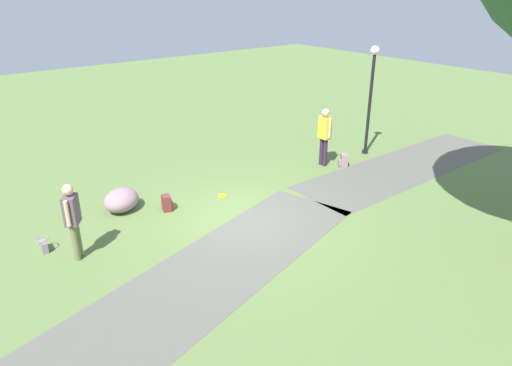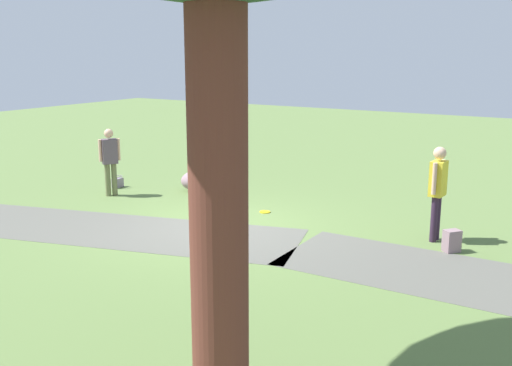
{
  "view_description": "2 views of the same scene",
  "coord_description": "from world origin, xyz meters",
  "px_view_note": "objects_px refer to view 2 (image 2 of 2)",
  "views": [
    {
      "loc": [
        5.96,
        7.92,
        5.29
      ],
      "look_at": [
        0.53,
        1.04,
        1.46
      ],
      "focal_mm": 32.6,
      "sensor_mm": 36.0,
      "label": 1
    },
    {
      "loc": [
        -6.79,
        9.58,
        3.54
      ],
      "look_at": [
        -0.24,
        -1.15,
        0.72
      ],
      "focal_mm": 41.93,
      "sensor_mm": 36.0,
      "label": 2
    }
  ],
  "objects_px": {
    "handbag_on_grass": "(118,182)",
    "backpack_by_boulder": "(212,194)",
    "spare_backpack_on_lawn": "(451,241)",
    "frisbee_on_grass": "(265,212)",
    "woman_with_handbag": "(110,157)",
    "lawn_boulder": "(201,181)",
    "man_near_boulder": "(438,186)"
  },
  "relations": [
    {
      "from": "man_near_boulder",
      "to": "backpack_by_boulder",
      "type": "xyz_separation_m",
      "value": [
        5.3,
        -0.23,
        -0.86
      ]
    },
    {
      "from": "lawn_boulder",
      "to": "frisbee_on_grass",
      "type": "relative_size",
      "value": 5.32
    },
    {
      "from": "woman_with_handbag",
      "to": "handbag_on_grass",
      "type": "xyz_separation_m",
      "value": [
        0.5,
        -0.72,
        -0.82
      ]
    },
    {
      "from": "backpack_by_boulder",
      "to": "frisbee_on_grass",
      "type": "height_order",
      "value": "backpack_by_boulder"
    },
    {
      "from": "spare_backpack_on_lawn",
      "to": "frisbee_on_grass",
      "type": "distance_m",
      "value": 4.22
    },
    {
      "from": "handbag_on_grass",
      "to": "backpack_by_boulder",
      "type": "relative_size",
      "value": 0.82
    },
    {
      "from": "woman_with_handbag",
      "to": "handbag_on_grass",
      "type": "relative_size",
      "value": 5.07
    },
    {
      "from": "handbag_on_grass",
      "to": "man_near_boulder",
      "type": "bearing_deg",
      "value": 179.03
    },
    {
      "from": "lawn_boulder",
      "to": "spare_backpack_on_lawn",
      "type": "distance_m",
      "value": 6.76
    },
    {
      "from": "backpack_by_boulder",
      "to": "handbag_on_grass",
      "type": "bearing_deg",
      "value": 1.68
    },
    {
      "from": "woman_with_handbag",
      "to": "frisbee_on_grass",
      "type": "bearing_deg",
      "value": -171.14
    },
    {
      "from": "handbag_on_grass",
      "to": "backpack_by_boulder",
      "type": "bearing_deg",
      "value": -178.32
    },
    {
      "from": "handbag_on_grass",
      "to": "spare_backpack_on_lawn",
      "type": "bearing_deg",
      "value": 175.96
    },
    {
      "from": "spare_backpack_on_lawn",
      "to": "woman_with_handbag",
      "type": "bearing_deg",
      "value": 0.72
    },
    {
      "from": "woman_with_handbag",
      "to": "backpack_by_boulder",
      "type": "xyz_separation_m",
      "value": [
        -2.48,
        -0.81,
        -0.77
      ]
    },
    {
      "from": "backpack_by_boulder",
      "to": "spare_backpack_on_lawn",
      "type": "distance_m",
      "value": 5.77
    },
    {
      "from": "lawn_boulder",
      "to": "frisbee_on_grass",
      "type": "height_order",
      "value": "lawn_boulder"
    },
    {
      "from": "handbag_on_grass",
      "to": "frisbee_on_grass",
      "type": "height_order",
      "value": "handbag_on_grass"
    },
    {
      "from": "backpack_by_boulder",
      "to": "spare_backpack_on_lawn",
      "type": "height_order",
      "value": "same"
    },
    {
      "from": "spare_backpack_on_lawn",
      "to": "frisbee_on_grass",
      "type": "height_order",
      "value": "spare_backpack_on_lawn"
    },
    {
      "from": "lawn_boulder",
      "to": "handbag_on_grass",
      "type": "xyz_separation_m",
      "value": [
        2.1,
        0.8,
        -0.14
      ]
    },
    {
      "from": "lawn_boulder",
      "to": "backpack_by_boulder",
      "type": "bearing_deg",
      "value": 140.96
    },
    {
      "from": "woman_with_handbag",
      "to": "spare_backpack_on_lawn",
      "type": "bearing_deg",
      "value": -179.28
    },
    {
      "from": "lawn_boulder",
      "to": "man_near_boulder",
      "type": "relative_size",
      "value": 0.71
    },
    {
      "from": "woman_with_handbag",
      "to": "man_near_boulder",
      "type": "xyz_separation_m",
      "value": [
        -7.79,
        -0.58,
        0.09
      ]
    },
    {
      "from": "lawn_boulder",
      "to": "man_near_boulder",
      "type": "distance_m",
      "value": 6.3
    },
    {
      "from": "woman_with_handbag",
      "to": "spare_backpack_on_lawn",
      "type": "distance_m",
      "value": 8.25
    },
    {
      "from": "woman_with_handbag",
      "to": "frisbee_on_grass",
      "type": "distance_m",
      "value": 4.19
    },
    {
      "from": "spare_backpack_on_lawn",
      "to": "man_near_boulder",
      "type": "bearing_deg",
      "value": -48.04
    },
    {
      "from": "handbag_on_grass",
      "to": "spare_backpack_on_lawn",
      "type": "relative_size",
      "value": 0.82
    },
    {
      "from": "handbag_on_grass",
      "to": "frisbee_on_grass",
      "type": "distance_m",
      "value": 4.54
    },
    {
      "from": "handbag_on_grass",
      "to": "backpack_by_boulder",
      "type": "xyz_separation_m",
      "value": [
        -2.98,
        -0.09,
        0.05
      ]
    }
  ]
}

